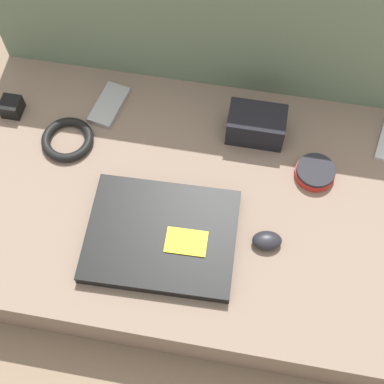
{
  "coord_description": "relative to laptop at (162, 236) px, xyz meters",
  "views": [
    {
      "loc": [
        0.1,
        -0.57,
        1.24
      ],
      "look_at": [
        0.0,
        0.0,
        0.16
      ],
      "focal_mm": 50.0,
      "sensor_mm": 36.0,
      "label": 1
    }
  ],
  "objects": [
    {
      "name": "laptop",
      "position": [
        0.0,
        0.0,
        0.0
      ],
      "size": [
        0.34,
        0.27,
        0.03
      ],
      "rotation": [
        0.0,
        0.0,
        0.04
      ],
      "color": "black",
      "rests_on": "couch_seat"
    },
    {
      "name": "phone_black",
      "position": [
        -0.21,
        0.33,
        -0.01
      ],
      "size": [
        0.09,
        0.14,
        0.01
      ],
      "rotation": [
        0.0,
        0.0,
        -0.18
      ],
      "color": "#99999E",
      "rests_on": "couch_seat"
    },
    {
      "name": "couch_backrest",
      "position": [
        0.05,
        0.55,
        0.1
      ],
      "size": [
        1.12,
        0.2,
        0.51
      ],
      "color": "#60755B",
      "rests_on": "ground_plane"
    },
    {
      "name": "speaker_puck",
      "position": [
        0.32,
        0.22,
        -0.0
      ],
      "size": [
        0.09,
        0.09,
        0.03
      ],
      "color": "red",
      "rests_on": "couch_seat"
    },
    {
      "name": "couch_seat",
      "position": [
        0.05,
        0.12,
        -0.08
      ],
      "size": [
        1.12,
        0.67,
        0.14
      ],
      "color": "#7A6656",
      "rests_on": "ground_plane"
    },
    {
      "name": "charger_brick",
      "position": [
        -0.44,
        0.27,
        0.01
      ],
      "size": [
        0.05,
        0.05,
        0.04
      ],
      "color": "black",
      "rests_on": "couch_seat"
    },
    {
      "name": "ground_plane",
      "position": [
        0.05,
        0.12,
        -0.15
      ],
      "size": [
        8.0,
        8.0,
        0.0
      ],
      "primitive_type": "plane",
      "color": "#7A6651"
    },
    {
      "name": "cable_coil",
      "position": [
        -0.28,
        0.21,
        -0.0
      ],
      "size": [
        0.13,
        0.13,
        0.02
      ],
      "color": "black",
      "rests_on": "couch_seat"
    },
    {
      "name": "camera_pouch",
      "position": [
        0.17,
        0.31,
        0.02
      ],
      "size": [
        0.14,
        0.09,
        0.08
      ],
      "color": "black",
      "rests_on": "couch_seat"
    },
    {
      "name": "computer_mouse",
      "position": [
        0.23,
        0.03,
        0.0
      ],
      "size": [
        0.07,
        0.05,
        0.03
      ],
      "rotation": [
        0.0,
        0.0,
        0.16
      ],
      "color": "black",
      "rests_on": "couch_seat"
    }
  ]
}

